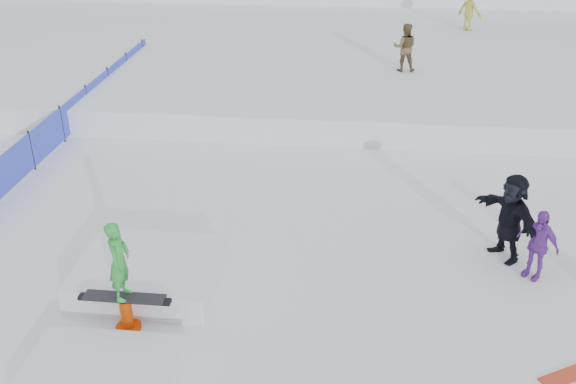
# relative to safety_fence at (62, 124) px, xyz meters

# --- Properties ---
(ground) EXTENTS (120.00, 120.00, 0.00)m
(ground) POSITION_rel_safety_fence_xyz_m (6.50, -6.60, -0.55)
(ground) COLOR white
(snow_midrise) EXTENTS (50.00, 18.00, 0.80)m
(snow_midrise) POSITION_rel_safety_fence_xyz_m (6.50, 9.40, -0.15)
(snow_midrise) COLOR white
(snow_midrise) RESTS_ON ground
(safety_fence) EXTENTS (0.05, 16.00, 1.10)m
(safety_fence) POSITION_rel_safety_fence_xyz_m (0.00, 0.00, 0.00)
(safety_fence) COLOR blue
(safety_fence) RESTS_ON ground
(walker_olive) EXTENTS (0.80, 0.63, 1.62)m
(walker_olive) POSITION_rel_safety_fence_xyz_m (9.93, 5.49, 1.06)
(walker_olive) COLOR brown
(walker_olive) RESTS_ON snow_midrise
(walker_ygreen) EXTENTS (1.27, 1.26, 1.76)m
(walker_ygreen) POSITION_rel_safety_fence_xyz_m (13.00, 11.79, 1.13)
(walker_ygreen) COLOR #AAB436
(walker_ygreen) RESTS_ON snow_midrise
(spectator_purple) EXTENTS (0.88, 0.84, 1.46)m
(spectator_purple) POSITION_rel_safety_fence_xyz_m (11.90, -5.55, 0.18)
(spectator_purple) COLOR purple
(spectator_purple) RESTS_ON ground
(spectator_dark) EXTENTS (1.29, 1.77, 1.85)m
(spectator_dark) POSITION_rel_safety_fence_xyz_m (11.49, -4.89, 0.38)
(spectator_dark) COLOR black
(spectator_dark) RESTS_ON ground
(jib_rail_feature) EXTENTS (2.60, 4.40, 2.11)m
(jib_rail_feature) POSITION_rel_safety_fence_xyz_m (4.56, -7.35, -0.25)
(jib_rail_feature) COLOR white
(jib_rail_feature) RESTS_ON ground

